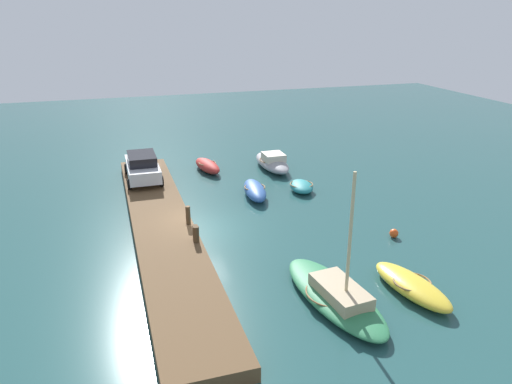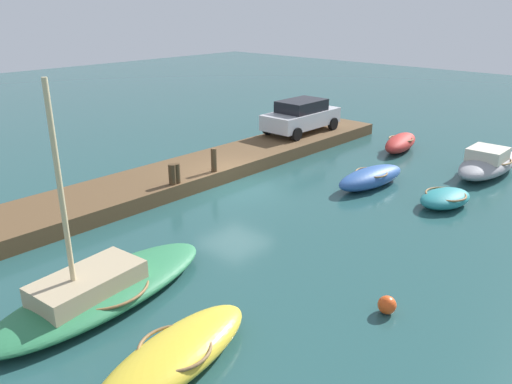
{
  "view_description": "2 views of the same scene",
  "coord_description": "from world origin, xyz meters",
  "px_view_note": "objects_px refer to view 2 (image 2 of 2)",
  "views": [
    {
      "loc": [
        22.14,
        -4.05,
        10.43
      ],
      "look_at": [
        -1.18,
        3.29,
        1.23
      ],
      "focal_mm": 33.99,
      "sensor_mm": 36.0,
      "label": 1
    },
    {
      "loc": [
        13.22,
        13.41,
        6.81
      ],
      "look_at": [
        1.0,
        2.1,
        0.56
      ],
      "focal_mm": 35.48,
      "sensor_mm": 36.0,
      "label": 2
    }
  ],
  "objects_px": {
    "rowboat_red": "(400,143)",
    "mooring_post_west": "(214,160)",
    "motorboat_grey": "(488,163)",
    "dinghy_teal": "(445,198)",
    "sailboat_green": "(101,289)",
    "rowboat_blue": "(371,177)",
    "mooring_post_mid_east": "(172,174)",
    "rowboat_yellow": "(175,355)",
    "parked_car": "(301,116)",
    "mooring_post_mid_west": "(177,173)",
    "marker_buoy": "(387,305)"
  },
  "relations": [
    {
      "from": "rowboat_yellow",
      "to": "mooring_post_mid_west",
      "type": "distance_m",
      "value": 9.57
    },
    {
      "from": "parked_car",
      "to": "mooring_post_west",
      "type": "bearing_deg",
      "value": 11.25
    },
    {
      "from": "sailboat_green",
      "to": "rowboat_red",
      "type": "xyz_separation_m",
      "value": [
        -17.22,
        -1.22,
        0.01
      ]
    },
    {
      "from": "dinghy_teal",
      "to": "mooring_post_mid_east",
      "type": "bearing_deg",
      "value": -41.47
    },
    {
      "from": "rowboat_yellow",
      "to": "rowboat_red",
      "type": "xyz_separation_m",
      "value": [
        -17.5,
        -4.39,
        0.06
      ]
    },
    {
      "from": "mooring_post_west",
      "to": "marker_buoy",
      "type": "bearing_deg",
      "value": 70.64
    },
    {
      "from": "rowboat_blue",
      "to": "mooring_post_west",
      "type": "bearing_deg",
      "value": -42.3
    },
    {
      "from": "sailboat_green",
      "to": "motorboat_grey",
      "type": "distance_m",
      "value": 16.74
    },
    {
      "from": "dinghy_teal",
      "to": "motorboat_grey",
      "type": "distance_m",
      "value": 4.78
    },
    {
      "from": "rowboat_yellow",
      "to": "mooring_post_mid_east",
      "type": "distance_m",
      "value": 9.43
    },
    {
      "from": "dinghy_teal",
      "to": "parked_car",
      "type": "xyz_separation_m",
      "value": [
        -3.41,
        -9.17,
        1.12
      ]
    },
    {
      "from": "rowboat_yellow",
      "to": "dinghy_teal",
      "type": "bearing_deg",
      "value": 170.58
    },
    {
      "from": "rowboat_yellow",
      "to": "mooring_post_west",
      "type": "height_order",
      "value": "mooring_post_west"
    },
    {
      "from": "mooring_post_mid_east",
      "to": "parked_car",
      "type": "relative_size",
      "value": 0.17
    },
    {
      "from": "mooring_post_mid_west",
      "to": "mooring_post_mid_east",
      "type": "height_order",
      "value": "mooring_post_mid_east"
    },
    {
      "from": "rowboat_red",
      "to": "parked_car",
      "type": "bearing_deg",
      "value": -75.3
    },
    {
      "from": "dinghy_teal",
      "to": "motorboat_grey",
      "type": "xyz_separation_m",
      "value": [
        -4.77,
        -0.23,
        0.18
      ]
    },
    {
      "from": "mooring_post_mid_west",
      "to": "marker_buoy",
      "type": "relative_size",
      "value": 1.71
    },
    {
      "from": "parked_car",
      "to": "dinghy_teal",
      "type": "bearing_deg",
      "value": 69.52
    },
    {
      "from": "motorboat_grey",
      "to": "dinghy_teal",
      "type": "bearing_deg",
      "value": 2.36
    },
    {
      "from": "rowboat_blue",
      "to": "mooring_post_mid_east",
      "type": "bearing_deg",
      "value": -30.55
    },
    {
      "from": "mooring_post_west",
      "to": "parked_car",
      "type": "height_order",
      "value": "parked_car"
    },
    {
      "from": "rowboat_red",
      "to": "mooring_post_mid_east",
      "type": "xyz_separation_m",
      "value": [
        11.68,
        -3.0,
        0.55
      ]
    },
    {
      "from": "dinghy_teal",
      "to": "marker_buoy",
      "type": "distance_m",
      "value": 7.61
    },
    {
      "from": "marker_buoy",
      "to": "rowboat_yellow",
      "type": "bearing_deg",
      "value": -24.79
    },
    {
      "from": "rowboat_yellow",
      "to": "dinghy_teal",
      "type": "xyz_separation_m",
      "value": [
        -11.94,
        0.28,
        -0.03
      ]
    },
    {
      "from": "motorboat_grey",
      "to": "marker_buoy",
      "type": "height_order",
      "value": "motorboat_grey"
    },
    {
      "from": "rowboat_blue",
      "to": "motorboat_grey",
      "type": "height_order",
      "value": "motorboat_grey"
    },
    {
      "from": "mooring_post_mid_west",
      "to": "parked_car",
      "type": "relative_size",
      "value": 0.17
    },
    {
      "from": "dinghy_teal",
      "to": "motorboat_grey",
      "type": "relative_size",
      "value": 0.51
    },
    {
      "from": "dinghy_teal",
      "to": "marker_buoy",
      "type": "height_order",
      "value": "dinghy_teal"
    },
    {
      "from": "mooring_post_mid_east",
      "to": "mooring_post_mid_west",
      "type": "bearing_deg",
      "value": 180.0
    },
    {
      "from": "rowboat_yellow",
      "to": "dinghy_teal",
      "type": "distance_m",
      "value": 11.94
    },
    {
      "from": "motorboat_grey",
      "to": "marker_buoy",
      "type": "xyz_separation_m",
      "value": [
        12.16,
        2.05,
        -0.27
      ]
    },
    {
      "from": "mooring_post_mid_west",
      "to": "mooring_post_mid_east",
      "type": "bearing_deg",
      "value": 0.0
    },
    {
      "from": "dinghy_teal",
      "to": "mooring_post_west",
      "type": "bearing_deg",
      "value": -52.2
    },
    {
      "from": "sailboat_green",
      "to": "mooring_post_west",
      "type": "bearing_deg",
      "value": -157.17
    },
    {
      "from": "dinghy_teal",
      "to": "marker_buoy",
      "type": "xyz_separation_m",
      "value": [
        7.38,
        1.82,
        -0.08
      ]
    },
    {
      "from": "rowboat_blue",
      "to": "dinghy_teal",
      "type": "distance_m",
      "value": 3.01
    },
    {
      "from": "rowboat_blue",
      "to": "sailboat_green",
      "type": "bearing_deg",
      "value": 4.72
    },
    {
      "from": "rowboat_red",
      "to": "rowboat_blue",
      "type": "bearing_deg",
      "value": 5.71
    },
    {
      "from": "dinghy_teal",
      "to": "mooring_post_mid_east",
      "type": "relative_size",
      "value": 3.2
    },
    {
      "from": "mooring_post_west",
      "to": "mooring_post_mid_west",
      "type": "height_order",
      "value": "mooring_post_west"
    },
    {
      "from": "dinghy_teal",
      "to": "sailboat_green",
      "type": "bearing_deg",
      "value": -6.5
    },
    {
      "from": "sailboat_green",
      "to": "motorboat_grey",
      "type": "bearing_deg",
      "value": 162.7
    },
    {
      "from": "dinghy_teal",
      "to": "mooring_post_mid_east",
      "type": "xyz_separation_m",
      "value": [
        6.11,
        -7.68,
        0.64
      ]
    },
    {
      "from": "rowboat_red",
      "to": "parked_car",
      "type": "height_order",
      "value": "parked_car"
    },
    {
      "from": "sailboat_green",
      "to": "mooring_post_west",
      "type": "distance_m",
      "value": 8.73
    },
    {
      "from": "rowboat_red",
      "to": "mooring_post_west",
      "type": "xyz_separation_m",
      "value": [
        9.61,
        -3.0,
        0.64
      ]
    },
    {
      "from": "mooring_post_mid_east",
      "to": "dinghy_teal",
      "type": "bearing_deg",
      "value": 128.53
    }
  ]
}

